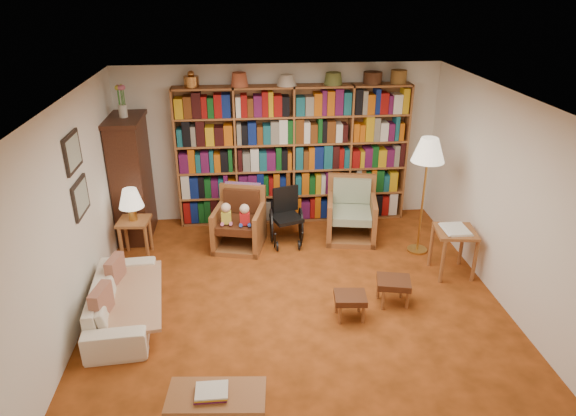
{
  "coord_description": "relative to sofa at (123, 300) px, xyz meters",
  "views": [
    {
      "loc": [
        -0.6,
        -5.34,
        3.67
      ],
      "look_at": [
        -0.04,
        0.6,
        0.98
      ],
      "focal_mm": 32.0,
      "sensor_mm": 36.0,
      "label": 1
    }
  ],
  "objects": [
    {
      "name": "wall_front",
      "position": [
        2.05,
        -2.31,
        1.01
      ],
      "size": [
        5.0,
        0.0,
        5.0
      ],
      "primitive_type": "plane",
      "rotation": [
        -1.57,
        0.0,
        0.0
      ],
      "color": "white",
      "rests_on": "floor"
    },
    {
      "name": "framed_pictures",
      "position": [
        -0.43,
        0.49,
        1.38
      ],
      "size": [
        0.03,
        0.52,
        0.97
      ],
      "color": "black",
      "rests_on": "wall_left"
    },
    {
      "name": "ceiling",
      "position": [
        2.05,
        0.19,
        2.26
      ],
      "size": [
        5.0,
        5.0,
        0.0
      ],
      "primitive_type": "plane",
      "rotation": [
        3.14,
        0.0,
        0.0
      ],
      "color": "silver",
      "rests_on": "wall_back"
    },
    {
      "name": "coffee_table",
      "position": [
        1.15,
        -1.73,
        0.08
      ],
      "size": [
        0.89,
        0.5,
        0.43
      ],
      "color": "#995B2F",
      "rests_on": "floor"
    },
    {
      "name": "curio_cabinet",
      "position": [
        -0.2,
        2.19,
        0.71
      ],
      "size": [
        0.5,
        0.95,
        2.4
      ],
      "color": "#3E2011",
      "rests_on": "floor"
    },
    {
      "name": "floor",
      "position": [
        2.05,
        0.19,
        -0.24
      ],
      "size": [
        5.0,
        5.0,
        0.0
      ],
      "primitive_type": "plane",
      "color": "#AA4C1A",
      "rests_on": "ground"
    },
    {
      "name": "bookshelf",
      "position": [
        2.25,
        2.52,
        0.93
      ],
      "size": [
        3.6,
        0.3,
        2.42
      ],
      "color": "#995B2F",
      "rests_on": "floor"
    },
    {
      "name": "side_table_papers",
      "position": [
        4.2,
        0.61,
        0.29
      ],
      "size": [
        0.57,
        0.57,
        0.68
      ],
      "color": "#995B2F",
      "rests_on": "floor"
    },
    {
      "name": "footstool_a",
      "position": [
        2.64,
        -0.25,
        0.01
      ],
      "size": [
        0.39,
        0.34,
        0.31
      ],
      "color": "#472313",
      "rests_on": "floor"
    },
    {
      "name": "side_table_lamp",
      "position": [
        -0.1,
        1.48,
        0.19
      ],
      "size": [
        0.46,
        0.46,
        0.58
      ],
      "color": "#995B2F",
      "rests_on": "floor"
    },
    {
      "name": "armchair_sage",
      "position": [
        3.06,
        1.86,
        0.11
      ],
      "size": [
        0.87,
        0.89,
        0.92
      ],
      "color": "#995B2F",
      "rests_on": "floor"
    },
    {
      "name": "wheelchair",
      "position": [
        2.07,
        1.78,
        0.13
      ],
      "size": [
        0.51,
        0.66,
        0.83
      ],
      "color": "black",
      "rests_on": "floor"
    },
    {
      "name": "table_lamp",
      "position": [
        -0.1,
        1.48,
        0.65
      ],
      "size": [
        0.34,
        0.34,
        0.47
      ],
      "color": "#BA8A3B",
      "rests_on": "side_table_lamp"
    },
    {
      "name": "cushion_right",
      "position": [
        -0.13,
        -0.35,
        0.21
      ],
      "size": [
        0.18,
        0.39,
        0.37
      ],
      "primitive_type": "cube",
      "rotation": [
        0.0,
        0.0,
        -0.19
      ],
      "color": "maroon",
      "rests_on": "sofa"
    },
    {
      "name": "sofa",
      "position": [
        0.0,
        0.0,
        0.0
      ],
      "size": [
        1.71,
        0.77,
        0.49
      ],
      "primitive_type": "imported",
      "rotation": [
        0.0,
        0.0,
        1.64
      ],
      "color": "silver",
      "rests_on": "floor"
    },
    {
      "name": "wall_back",
      "position": [
        2.05,
        2.69,
        1.01
      ],
      "size": [
        5.0,
        0.0,
        5.0
      ],
      "primitive_type": "plane",
      "rotation": [
        1.57,
        0.0,
        0.0
      ],
      "color": "white",
      "rests_on": "floor"
    },
    {
      "name": "sofa_throw",
      "position": [
        0.05,
        0.0,
        0.06
      ],
      "size": [
        0.97,
        1.55,
        0.04
      ],
      "primitive_type": "cube",
      "rotation": [
        0.0,
        0.0,
        0.13
      ],
      "color": "beige",
      "rests_on": "sofa"
    },
    {
      "name": "floor_lamp",
      "position": [
        3.96,
        1.26,
        1.24
      ],
      "size": [
        0.45,
        0.45,
        1.72
      ],
      "color": "#BA8A3B",
      "rests_on": "floor"
    },
    {
      "name": "armchair_leather",
      "position": [
        1.36,
        1.73,
        0.12
      ],
      "size": [
        0.86,
        0.88,
        0.88
      ],
      "color": "#995B2F",
      "rests_on": "floor"
    },
    {
      "name": "cushion_left",
      "position": [
        -0.13,
        0.35,
        0.21
      ],
      "size": [
        0.18,
        0.36,
        0.35
      ],
      "primitive_type": "cube",
      "rotation": [
        0.0,
        0.0,
        -0.2
      ],
      "color": "maroon",
      "rests_on": "sofa"
    },
    {
      "name": "wall_left",
      "position": [
        -0.45,
        0.19,
        1.01
      ],
      "size": [
        0.0,
        5.0,
        5.0
      ],
      "primitive_type": "plane",
      "rotation": [
        1.57,
        0.0,
        1.57
      ],
      "color": "white",
      "rests_on": "floor"
    },
    {
      "name": "wall_right",
      "position": [
        4.55,
        0.19,
        1.01
      ],
      "size": [
        0.0,
        5.0,
        5.0
      ],
      "primitive_type": "plane",
      "rotation": [
        1.57,
        0.0,
        -1.57
      ],
      "color": "white",
      "rests_on": "floor"
    },
    {
      "name": "footstool_b",
      "position": [
        3.22,
        -0.01,
        0.03
      ],
      "size": [
        0.46,
        0.42,
        0.34
      ],
      "color": "#472313",
      "rests_on": "floor"
    }
  ]
}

